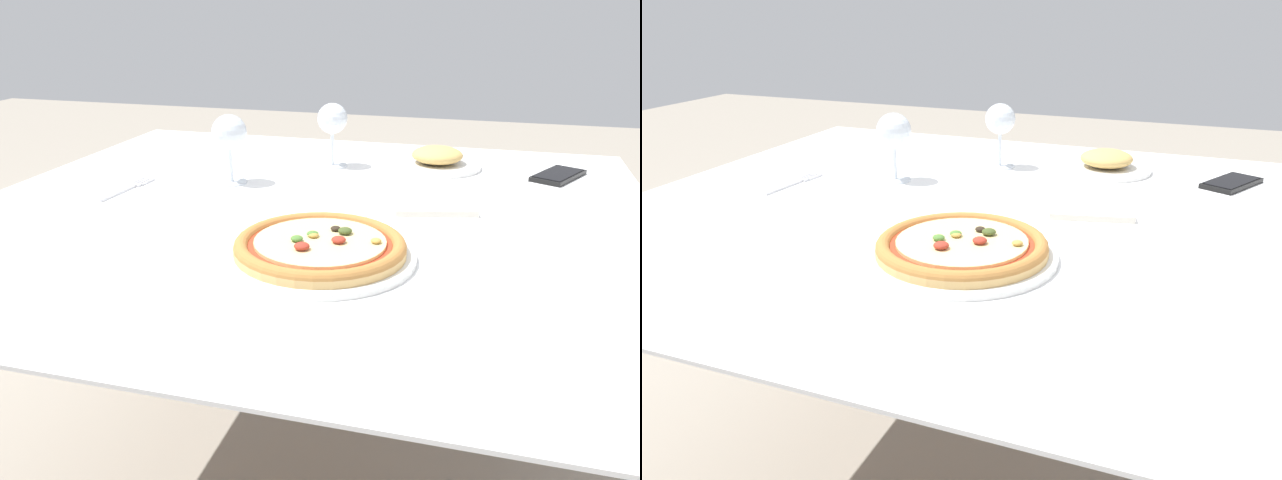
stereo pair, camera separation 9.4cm
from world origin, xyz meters
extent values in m
cube|color=brown|center=(0.00, 0.00, 0.71)|extent=(1.18, 1.09, 0.04)
cube|color=white|center=(0.00, 0.00, 0.73)|extent=(1.28, 1.19, 0.01)
cylinder|color=brown|center=(-0.53, 0.48, 0.34)|extent=(0.06, 0.06, 0.69)
cylinder|color=brown|center=(0.53, 0.48, 0.34)|extent=(0.06, 0.06, 0.69)
cylinder|color=white|center=(0.09, -0.22, 0.73)|extent=(0.29, 0.29, 0.01)
cylinder|color=#E0B26B|center=(0.09, -0.22, 0.75)|extent=(0.26, 0.26, 0.01)
torus|color=#B27538|center=(0.09, -0.22, 0.75)|extent=(0.26, 0.26, 0.02)
cylinder|color=#BC381E|center=(0.09, -0.22, 0.75)|extent=(0.22, 0.22, 0.00)
cylinder|color=beige|center=(0.09, -0.22, 0.76)|extent=(0.20, 0.20, 0.00)
ellipsoid|color=#A83323|center=(0.12, -0.22, 0.76)|extent=(0.02, 0.02, 0.01)
ellipsoid|color=#BC9342|center=(0.17, -0.21, 0.76)|extent=(0.02, 0.02, 0.01)
ellipsoid|color=#A83323|center=(0.07, -0.26, 0.76)|extent=(0.02, 0.02, 0.01)
ellipsoid|color=#4C7A33|center=(0.07, -0.21, 0.76)|extent=(0.02, 0.02, 0.01)
ellipsoid|color=#425123|center=(0.12, -0.18, 0.76)|extent=(0.02, 0.02, 0.01)
ellipsoid|color=#4C7A33|center=(0.06, -0.23, 0.76)|extent=(0.02, 0.02, 0.01)
ellipsoid|color=#BC9342|center=(0.08, -0.21, 0.76)|extent=(0.02, 0.02, 0.01)
ellipsoid|color=#2D2319|center=(0.10, -0.17, 0.76)|extent=(0.02, 0.02, 0.01)
cube|color=silver|center=(-0.39, -0.01, 0.73)|extent=(0.02, 0.11, 0.00)
cube|color=silver|center=(-0.39, 0.05, 0.73)|extent=(0.03, 0.02, 0.00)
cube|color=silver|center=(-0.40, 0.08, 0.73)|extent=(0.01, 0.05, 0.00)
cube|color=silver|center=(-0.39, 0.08, 0.73)|extent=(0.01, 0.05, 0.00)
cube|color=silver|center=(-0.38, 0.08, 0.73)|extent=(0.01, 0.05, 0.00)
cube|color=silver|center=(-0.37, 0.08, 0.73)|extent=(0.01, 0.05, 0.00)
cylinder|color=silver|center=(-0.03, 0.32, 0.73)|extent=(0.07, 0.07, 0.00)
cylinder|color=silver|center=(-0.03, 0.32, 0.77)|extent=(0.01, 0.01, 0.08)
sphere|color=silver|center=(-0.03, 0.32, 0.84)|extent=(0.07, 0.07, 0.07)
cylinder|color=silver|center=(-0.20, 0.13, 0.73)|extent=(0.07, 0.07, 0.00)
cylinder|color=silver|center=(-0.20, 0.13, 0.77)|extent=(0.01, 0.01, 0.07)
sphere|color=silver|center=(-0.20, 0.13, 0.84)|extent=(0.07, 0.07, 0.07)
cube|color=black|center=(0.48, 0.35, 0.73)|extent=(0.13, 0.16, 0.01)
cube|color=black|center=(0.48, 0.35, 0.74)|extent=(0.11, 0.14, 0.00)
cylinder|color=white|center=(0.21, 0.37, 0.73)|extent=(0.20, 0.20, 0.01)
ellipsoid|color=tan|center=(0.21, 0.37, 0.76)|extent=(0.12, 0.12, 0.04)
cube|color=silver|center=(0.23, 0.07, 0.74)|extent=(0.17, 0.14, 0.01)
camera|label=1|loc=(0.32, -1.06, 1.10)|focal=35.00mm
camera|label=2|loc=(0.41, -1.03, 1.10)|focal=35.00mm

